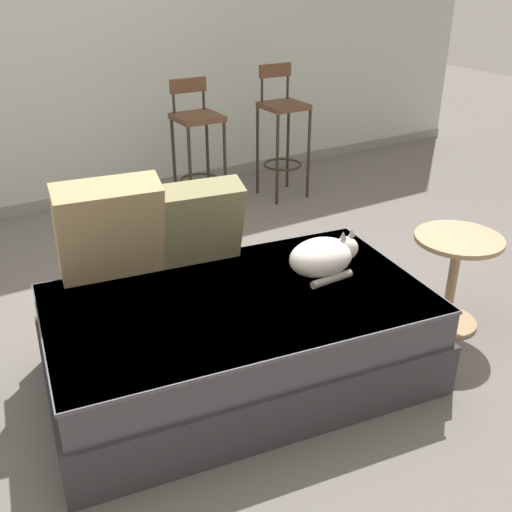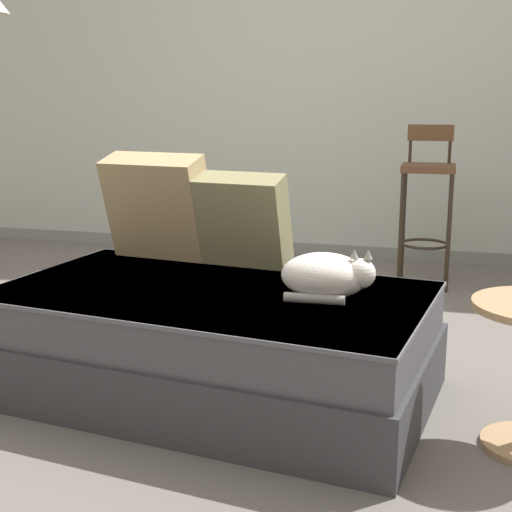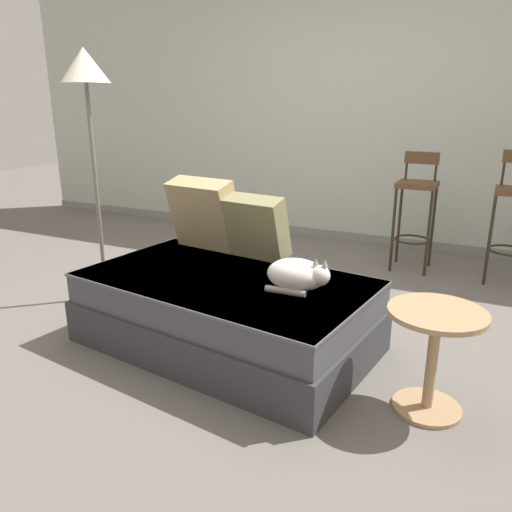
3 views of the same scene
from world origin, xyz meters
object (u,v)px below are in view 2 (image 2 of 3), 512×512
object	(u,v)px
throw_pillow_middle	(242,220)
cat	(327,276)
throw_pillow_corner	(158,206)
bar_stool_near_window	(427,191)
couch	(213,341)

from	to	relation	value
throw_pillow_middle	cat	size ratio (longest dim) A/B	1.19
throw_pillow_corner	bar_stool_near_window	world-z (taller)	bar_stool_near_window
throw_pillow_corner	bar_stool_near_window	xyz separation A→B (m)	(1.16, 1.50, -0.08)
throw_pillow_middle	throw_pillow_corner	bearing A→B (deg)	171.88
bar_stool_near_window	throw_pillow_corner	bearing A→B (deg)	-127.74
cat	bar_stool_near_window	bearing A→B (deg)	81.07
couch	bar_stool_near_window	xyz separation A→B (m)	(0.76, 1.95, 0.37)
throw_pillow_corner	cat	distance (m)	0.98
throw_pillow_middle	bar_stool_near_window	bearing A→B (deg)	64.45
couch	throw_pillow_middle	size ratio (longest dim) A/B	4.24
couch	bar_stool_near_window	size ratio (longest dim) A/B	1.81
couch	bar_stool_near_window	world-z (taller)	bar_stool_near_window
bar_stool_near_window	throw_pillow_middle	bearing A→B (deg)	-115.55
throw_pillow_corner	bar_stool_near_window	distance (m)	1.90
throw_pillow_corner	throw_pillow_middle	bearing A→B (deg)	-8.12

